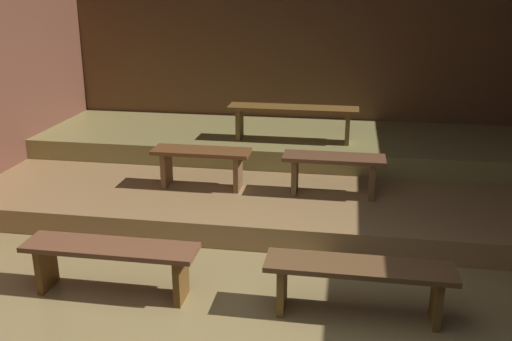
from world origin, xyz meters
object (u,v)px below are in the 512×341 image
at_px(bench_floor_left, 111,256).
at_px(bench_floor_right, 359,276).
at_px(bench_lower_right, 333,166).
at_px(bench_middle_center, 293,114).
at_px(bench_lower_left, 202,160).

relative_size(bench_floor_left, bench_floor_right, 1.00).
distance_m(bench_lower_right, bench_middle_center, 1.24).
distance_m(bench_lower_left, bench_lower_right, 1.33).
bearing_deg(bench_floor_left, bench_lower_left, 82.04).
xyz_separation_m(bench_floor_left, bench_middle_center, (1.06, 2.85, 0.47)).
distance_m(bench_floor_left, bench_lower_right, 2.37).
relative_size(bench_lower_left, bench_middle_center, 0.66).
height_order(bench_floor_left, bench_lower_left, bench_lower_left).
xyz_separation_m(bench_floor_right, bench_lower_left, (-1.58, 1.75, 0.22)).
height_order(bench_lower_left, bench_lower_right, same).
height_order(bench_floor_left, bench_lower_right, bench_lower_right).
bearing_deg(bench_lower_left, bench_floor_right, -48.01).
height_order(bench_floor_right, bench_middle_center, bench_middle_center).
height_order(bench_floor_right, bench_lower_right, bench_lower_right).
bearing_deg(bench_floor_left, bench_middle_center, 69.59).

